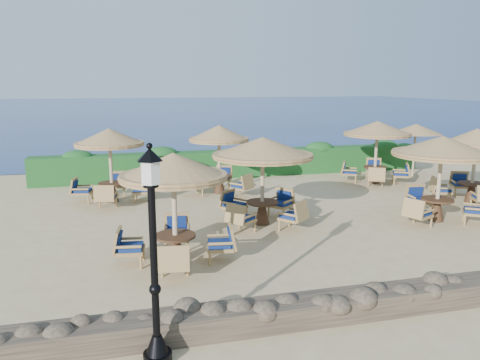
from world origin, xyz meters
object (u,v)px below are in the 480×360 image
(extra_parasol, at_px, (416,129))
(cafe_set_5, at_px, (377,141))
(cafe_set_1, at_px, (263,163))
(cafe_set_3, at_px, (110,155))
(lamp_post, at_px, (154,267))
(cafe_set_2, at_px, (441,159))
(cafe_set_4, at_px, (219,148))
(cafe_set_0, at_px, (174,192))
(cafe_set_6, at_px, (475,156))

(extra_parasol, distance_m, cafe_set_5, 2.69)
(cafe_set_1, bearing_deg, cafe_set_3, 138.39)
(lamp_post, height_order, extra_parasol, lamp_post)
(cafe_set_1, bearing_deg, cafe_set_2, -10.70)
(extra_parasol, relative_size, cafe_set_1, 0.80)
(lamp_post, distance_m, cafe_set_4, 11.28)
(cafe_set_2, xyz_separation_m, cafe_set_5, (1.10, 5.58, -0.12))
(cafe_set_2, relative_size, cafe_set_3, 1.03)
(cafe_set_0, xyz_separation_m, cafe_set_2, (8.26, 1.51, 0.20))
(extra_parasol, height_order, cafe_set_6, cafe_set_6)
(cafe_set_1, relative_size, cafe_set_2, 1.02)
(cafe_set_1, bearing_deg, cafe_set_5, 35.35)
(cafe_set_5, relative_size, cafe_set_6, 0.98)
(cafe_set_4, height_order, cafe_set_5, same)
(cafe_set_5, bearing_deg, cafe_set_6, -67.10)
(cafe_set_5, height_order, cafe_set_6, same)
(cafe_set_3, xyz_separation_m, cafe_set_4, (4.02, 0.36, 0.06))
(cafe_set_0, relative_size, cafe_set_1, 0.95)
(lamp_post, bearing_deg, cafe_set_3, 94.29)
(cafe_set_1, bearing_deg, extra_parasol, 31.58)
(cafe_set_2, distance_m, cafe_set_5, 5.69)
(lamp_post, height_order, cafe_set_2, lamp_post)
(cafe_set_3, bearing_deg, cafe_set_6, -14.45)
(cafe_set_1, distance_m, cafe_set_6, 8.11)
(cafe_set_1, bearing_deg, lamp_post, -119.34)
(cafe_set_1, height_order, cafe_set_2, same)
(cafe_set_1, relative_size, cafe_set_3, 1.05)
(cafe_set_0, distance_m, cafe_set_1, 3.85)
(lamp_post, xyz_separation_m, cafe_set_6, (11.73, 7.22, 0.12))
(cafe_set_3, relative_size, cafe_set_5, 1.02)
(cafe_set_1, bearing_deg, cafe_set_4, 95.58)
(extra_parasol, xyz_separation_m, cafe_set_0, (-11.86, -8.02, -0.43))
(extra_parasol, height_order, cafe_set_3, cafe_set_3)
(cafe_set_1, xyz_separation_m, cafe_set_6, (8.08, 0.72, -0.21))
(cafe_set_4, bearing_deg, extra_parasol, 7.29)
(lamp_post, bearing_deg, cafe_set_4, 73.34)
(extra_parasol, distance_m, cafe_set_1, 10.51)
(cafe_set_4, relative_size, cafe_set_5, 0.97)
(cafe_set_2, height_order, cafe_set_5, same)
(cafe_set_0, relative_size, cafe_set_2, 0.97)
(extra_parasol, bearing_deg, cafe_set_0, -145.92)
(lamp_post, height_order, cafe_set_1, lamp_post)
(cafe_set_3, xyz_separation_m, cafe_set_5, (10.88, 0.63, 0.11))
(cafe_set_5, bearing_deg, cafe_set_3, -176.67)
(lamp_post, relative_size, extra_parasol, 1.38)
(lamp_post, xyz_separation_m, cafe_set_2, (9.00, 5.49, 0.39))
(lamp_post, xyz_separation_m, cafe_set_4, (3.23, 10.80, 0.22))
(cafe_set_2, bearing_deg, extra_parasol, 61.07)
(cafe_set_0, bearing_deg, cafe_set_3, 103.30)
(lamp_post, bearing_deg, cafe_set_0, 79.40)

